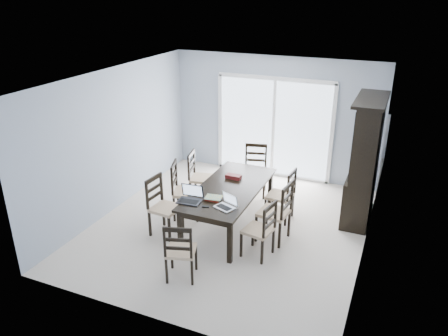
# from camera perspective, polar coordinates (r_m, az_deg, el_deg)

# --- Properties ---
(floor) EXTENTS (5.00, 5.00, 0.00)m
(floor) POSITION_cam_1_polar(r_m,az_deg,el_deg) (7.73, 0.69, -7.58)
(floor) COLOR silver
(floor) RESTS_ON ground
(ceiling) EXTENTS (5.00, 5.00, 0.00)m
(ceiling) POSITION_cam_1_polar(r_m,az_deg,el_deg) (6.80, 0.80, 11.69)
(ceiling) COLOR white
(ceiling) RESTS_ON back_wall
(back_wall) EXTENTS (4.50, 0.02, 2.60)m
(back_wall) POSITION_cam_1_polar(r_m,az_deg,el_deg) (9.40, 6.59, 6.53)
(back_wall) COLOR #97A3B4
(back_wall) RESTS_ON floor
(wall_left) EXTENTS (0.02, 5.00, 2.60)m
(wall_left) POSITION_cam_1_polar(r_m,az_deg,el_deg) (8.23, -13.93, 3.62)
(wall_left) COLOR #97A3B4
(wall_left) RESTS_ON floor
(wall_right) EXTENTS (0.02, 5.00, 2.60)m
(wall_right) POSITION_cam_1_polar(r_m,az_deg,el_deg) (6.71, 18.82, -1.39)
(wall_right) COLOR #97A3B4
(wall_right) RESTS_ON floor
(balcony) EXTENTS (4.50, 2.00, 0.10)m
(balcony) POSITION_cam_1_polar(r_m,az_deg,el_deg) (10.75, 7.83, 0.97)
(balcony) COLOR gray
(balcony) RESTS_ON ground
(railing) EXTENTS (4.50, 0.06, 1.10)m
(railing) POSITION_cam_1_polar(r_m,az_deg,el_deg) (11.47, 9.36, 5.46)
(railing) COLOR #99999E
(railing) RESTS_ON balcony
(dining_table) EXTENTS (1.00, 2.20, 0.75)m
(dining_table) POSITION_cam_1_polar(r_m,az_deg,el_deg) (7.41, 0.72, -3.09)
(dining_table) COLOR black
(dining_table) RESTS_ON floor
(china_hutch) EXTENTS (0.50, 1.38, 2.20)m
(china_hutch) POSITION_cam_1_polar(r_m,az_deg,el_deg) (7.96, 17.88, 0.76)
(china_hutch) COLOR black
(china_hutch) RESTS_ON floor
(sliding_door) EXTENTS (2.52, 0.05, 2.18)m
(sliding_door) POSITION_cam_1_polar(r_m,az_deg,el_deg) (9.44, 6.50, 5.25)
(sliding_door) COLOR silver
(sliding_door) RESTS_ON floor
(chair_left_near) EXTENTS (0.49, 0.48, 1.17)m
(chair_left_near) POSITION_cam_1_polar(r_m,az_deg,el_deg) (7.34, -8.32, -4.09)
(chair_left_near) COLOR black
(chair_left_near) RESTS_ON floor
(chair_left_mid) EXTENTS (0.59, 0.58, 1.20)m
(chair_left_mid) POSITION_cam_1_polar(r_m,az_deg,el_deg) (7.80, -5.65, -2.11)
(chair_left_mid) COLOR black
(chair_left_mid) RESTS_ON floor
(chair_left_far) EXTENTS (0.52, 0.51, 1.14)m
(chair_left_far) POSITION_cam_1_polar(r_m,az_deg,el_deg) (8.40, -3.51, -0.43)
(chair_left_far) COLOR black
(chair_left_far) RESTS_ON floor
(chair_right_near) EXTENTS (0.48, 0.47, 1.08)m
(chair_right_near) POSITION_cam_1_polar(r_m,az_deg,el_deg) (6.67, 5.17, -7.35)
(chair_right_near) COLOR black
(chair_right_near) RESTS_ON floor
(chair_right_mid) EXTENTS (0.51, 0.50, 1.21)m
(chair_right_mid) POSITION_cam_1_polar(r_m,az_deg,el_deg) (7.07, 7.31, -4.94)
(chair_right_mid) COLOR black
(chair_right_mid) RESTS_ON floor
(chair_right_far) EXTENTS (0.46, 0.45, 1.12)m
(chair_right_far) POSITION_cam_1_polar(r_m,az_deg,el_deg) (7.73, 8.02, -2.85)
(chair_right_far) COLOR black
(chair_right_far) RESTS_ON floor
(chair_end_near) EXTENTS (0.51, 0.51, 1.07)m
(chair_end_near) POSITION_cam_1_polar(r_m,az_deg,el_deg) (6.17, -5.83, -10.16)
(chair_end_near) COLOR black
(chair_end_near) RESTS_ON floor
(chair_end_far) EXTENTS (0.54, 0.55, 1.17)m
(chair_end_far) POSITION_cam_1_polar(r_m,az_deg,el_deg) (8.71, 4.12, 0.53)
(chair_end_far) COLOR black
(chair_end_far) RESTS_ON floor
(laptop_dark) EXTENTS (0.39, 0.28, 0.25)m
(laptop_dark) POSITION_cam_1_polar(r_m,az_deg,el_deg) (6.89, -4.58, -3.99)
(laptop_dark) COLOR black
(laptop_dark) RESTS_ON dining_table
(laptop_silver) EXTENTS (0.36, 0.31, 0.21)m
(laptop_silver) POSITION_cam_1_polar(r_m,az_deg,el_deg) (6.70, 0.07, -4.86)
(laptop_silver) COLOR silver
(laptop_silver) RESTS_ON dining_table
(book_stack) EXTENTS (0.29, 0.24, 0.04)m
(book_stack) POSITION_cam_1_polar(r_m,az_deg,el_deg) (6.97, -1.42, -3.96)
(book_stack) COLOR maroon
(book_stack) RESTS_ON dining_table
(cell_phone) EXTENTS (0.12, 0.08, 0.01)m
(cell_phone) POSITION_cam_1_polar(r_m,az_deg,el_deg) (6.75, -2.40, -5.05)
(cell_phone) COLOR black
(cell_phone) RESTS_ON dining_table
(game_box) EXTENTS (0.28, 0.15, 0.07)m
(game_box) POSITION_cam_1_polar(r_m,az_deg,el_deg) (7.71, 1.24, -1.13)
(game_box) COLOR #4E150F
(game_box) RESTS_ON dining_table
(hot_tub) EXTENTS (1.91, 1.72, 0.96)m
(hot_tub) POSITION_cam_1_polar(r_m,az_deg,el_deg) (10.88, 3.97, 4.37)
(hot_tub) COLOR maroon
(hot_tub) RESTS_ON balcony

